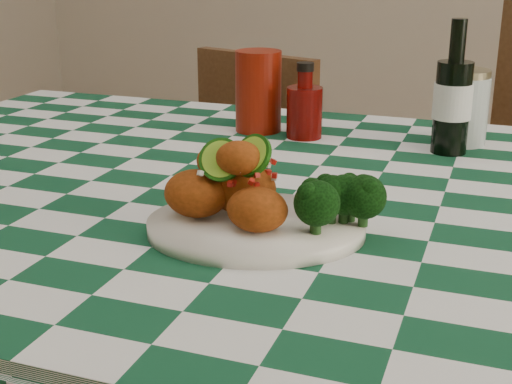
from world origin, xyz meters
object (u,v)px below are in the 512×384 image
(plate, at_px, (256,227))
(ketchup_bottle, at_px, (305,101))
(wooden_chair_left, at_px, (214,221))
(beer_bottle, at_px, (454,87))
(fried_chicken_pile, at_px, (242,181))
(red_tumbler, at_px, (258,91))
(mason_jar, at_px, (462,107))

(plate, bearing_deg, ketchup_bottle, 99.07)
(wooden_chair_left, bearing_deg, beer_bottle, -14.24)
(fried_chicken_pile, bearing_deg, ketchup_bottle, 96.91)
(fried_chicken_pile, relative_size, wooden_chair_left, 0.18)
(red_tumbler, bearing_deg, wooden_chair_left, 124.80)
(beer_bottle, bearing_deg, fried_chicken_pile, -114.05)
(plate, distance_m, fried_chicken_pile, 0.06)
(mason_jar, xyz_separation_m, wooden_chair_left, (-0.63, 0.33, -0.43))
(red_tumbler, distance_m, beer_bottle, 0.36)
(red_tumbler, bearing_deg, mason_jar, 5.48)
(red_tumbler, xyz_separation_m, beer_bottle, (0.36, -0.03, 0.04))
(plate, bearing_deg, wooden_chair_left, 116.42)
(ketchup_bottle, xyz_separation_m, beer_bottle, (0.26, -0.01, 0.04))
(fried_chicken_pile, height_order, red_tumbler, red_tumbler)
(red_tumbler, bearing_deg, ketchup_bottle, -11.55)
(mason_jar, distance_m, wooden_chair_left, 0.83)
(mason_jar, bearing_deg, beer_bottle, -99.88)
(ketchup_bottle, bearing_deg, plate, -80.93)
(ketchup_bottle, bearing_deg, red_tumbler, 168.45)
(plate, xyz_separation_m, ketchup_bottle, (-0.08, 0.48, 0.06))
(ketchup_bottle, bearing_deg, fried_chicken_pile, -83.09)
(plate, relative_size, beer_bottle, 1.20)
(fried_chicken_pile, xyz_separation_m, wooden_chair_left, (-0.41, 0.86, -0.43))
(red_tumbler, bearing_deg, plate, -70.71)
(plate, xyz_separation_m, beer_bottle, (0.19, 0.46, 0.10))
(red_tumbler, distance_m, mason_jar, 0.37)
(plate, distance_m, red_tumbler, 0.53)
(fried_chicken_pile, xyz_separation_m, red_tumbler, (-0.16, 0.50, 0.01))
(plate, relative_size, red_tumbler, 1.76)
(wooden_chair_left, bearing_deg, mason_jar, -9.00)
(mason_jar, bearing_deg, plate, -110.62)
(red_tumbler, height_order, wooden_chair_left, red_tumbler)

